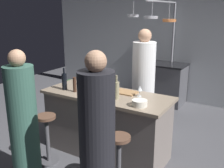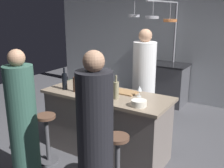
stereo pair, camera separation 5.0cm
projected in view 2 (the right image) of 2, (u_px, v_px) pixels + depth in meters
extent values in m
plane|color=#4C4C51|center=(107.00, 152.00, 3.80)|extent=(9.00, 9.00, 0.00)
cube|color=#B2B7BC|center=(177.00, 43.00, 5.77)|extent=(6.40, 0.16, 2.60)
cube|color=slate|center=(106.00, 125.00, 3.69)|extent=(1.72, 0.66, 0.86)
cube|color=gray|center=(106.00, 95.00, 3.56)|extent=(1.80, 0.72, 0.04)
cube|color=#47474C|center=(168.00, 85.00, 5.68)|extent=(0.76, 0.60, 0.86)
cube|color=black|center=(169.00, 65.00, 5.56)|extent=(0.80, 0.64, 0.03)
cylinder|color=white|center=(143.00, 89.00, 4.19)|extent=(0.37, 0.37, 1.53)
sphere|color=tan|center=(145.00, 36.00, 3.96)|extent=(0.21, 0.21, 0.21)
cylinder|color=#4C4C51|center=(117.00, 164.00, 2.92)|extent=(0.06, 0.06, 0.62)
cylinder|color=brown|center=(118.00, 138.00, 2.83)|extent=(0.26, 0.26, 0.04)
cylinder|color=black|center=(95.00, 145.00, 2.53)|extent=(0.35, 0.35, 1.48)
sphere|color=tan|center=(94.00, 61.00, 2.30)|extent=(0.20, 0.20, 0.20)
cylinder|color=#4C4C51|center=(49.00, 160.00, 3.58)|extent=(0.28, 0.28, 0.02)
cylinder|color=#4C4C51|center=(47.00, 139.00, 3.49)|extent=(0.06, 0.06, 0.62)
cylinder|color=brown|center=(46.00, 117.00, 3.40)|extent=(0.26, 0.26, 0.04)
cylinder|color=#33594C|center=(23.00, 124.00, 3.06)|extent=(0.34, 0.34, 1.41)
sphere|color=tan|center=(16.00, 58.00, 2.84)|extent=(0.19, 0.19, 0.19)
cylinder|color=gray|center=(174.00, 54.00, 5.71)|extent=(0.04, 0.04, 2.15)
cylinder|color=gray|center=(164.00, 2.00, 4.81)|extent=(0.04, 1.49, 0.04)
cylinder|color=gray|center=(134.00, 16.00, 4.53)|extent=(0.20, 0.20, 0.04)
cylinder|color=gray|center=(135.00, 8.00, 4.51)|extent=(0.01, 0.01, 0.24)
cylinder|color=gray|center=(152.00, 17.00, 4.34)|extent=(0.23, 0.23, 0.04)
cylinder|color=gray|center=(153.00, 9.00, 4.33)|extent=(0.01, 0.01, 0.27)
cylinder|color=#B26638|center=(170.00, 20.00, 4.25)|extent=(0.22, 0.22, 0.04)
cylinder|color=gray|center=(170.00, 11.00, 4.19)|extent=(0.01, 0.01, 0.31)
cylinder|color=brown|center=(73.00, 98.00, 5.89)|extent=(0.24, 0.24, 0.16)
sphere|color=#2D6633|center=(72.00, 87.00, 5.81)|extent=(0.36, 0.36, 0.36)
cube|color=#997047|center=(125.00, 92.00, 3.59)|extent=(0.32, 0.22, 0.02)
cylinder|color=#382319|center=(75.00, 84.00, 3.61)|extent=(0.05, 0.05, 0.21)
cylinder|color=#193D23|center=(107.00, 82.00, 3.75)|extent=(0.07, 0.07, 0.21)
cylinder|color=#193D23|center=(107.00, 72.00, 3.71)|extent=(0.03, 0.03, 0.08)
cylinder|color=#143319|center=(108.00, 93.00, 3.23)|extent=(0.07, 0.07, 0.21)
cylinder|color=#143319|center=(108.00, 82.00, 3.18)|extent=(0.03, 0.03, 0.08)
cylinder|color=gray|center=(116.00, 90.00, 3.32)|extent=(0.07, 0.07, 0.23)
cylinder|color=gray|center=(116.00, 79.00, 3.28)|extent=(0.03, 0.03, 0.08)
cylinder|color=black|center=(65.00, 82.00, 3.71)|extent=(0.07, 0.07, 0.23)
cylinder|color=black|center=(64.00, 71.00, 3.67)|extent=(0.03, 0.03, 0.08)
cylinder|color=silver|center=(139.00, 96.00, 3.43)|extent=(0.06, 0.06, 0.01)
cylinder|color=silver|center=(139.00, 94.00, 3.42)|extent=(0.01, 0.01, 0.07)
cone|color=silver|center=(139.00, 88.00, 3.40)|extent=(0.07, 0.07, 0.06)
cylinder|color=silver|center=(80.00, 84.00, 3.99)|extent=(0.06, 0.06, 0.01)
cylinder|color=silver|center=(80.00, 82.00, 3.97)|extent=(0.01, 0.01, 0.07)
cone|color=silver|center=(80.00, 77.00, 3.95)|extent=(0.07, 0.07, 0.06)
cylinder|color=silver|center=(139.00, 103.00, 3.08)|extent=(0.18, 0.18, 0.07)
cylinder|color=brown|center=(99.00, 91.00, 3.53)|extent=(0.22, 0.22, 0.08)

